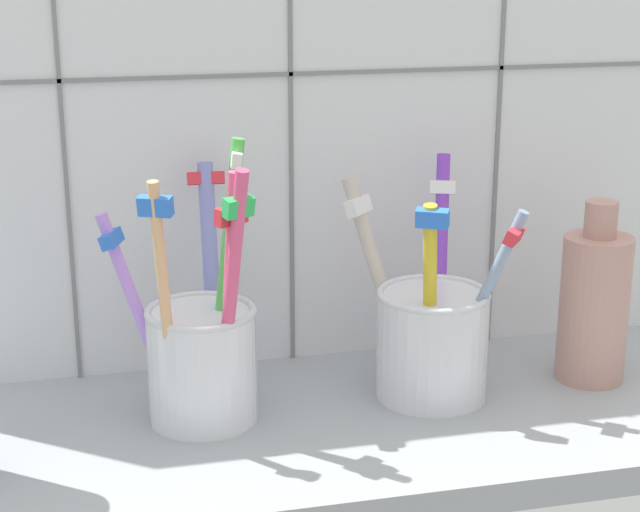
{
  "coord_description": "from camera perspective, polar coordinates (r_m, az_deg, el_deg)",
  "views": [
    {
      "loc": [
        -15.44,
        -62.67,
        33.2
      ],
      "look_at": [
        0.0,
        1.93,
        12.85
      ],
      "focal_mm": 59.12,
      "sensor_mm": 36.0,
      "label": 1
    }
  ],
  "objects": [
    {
      "name": "tile_wall_back",
      "position": [
        0.77,
        -1.76,
        9.04
      ],
      "size": [
        64.0,
        2.2,
        45.0
      ],
      "color": "white",
      "rests_on": "ground"
    },
    {
      "name": "toothbrush_cup_left",
      "position": [
        0.7,
        -6.39,
        -5.06
      ],
      "size": [
        10.12,
        13.27,
        19.0
      ],
      "color": "white",
      "rests_on": "counter_slab"
    },
    {
      "name": "counter_slab",
      "position": [
        0.72,
        0.36,
        -9.48
      ],
      "size": [
        64.0,
        22.0,
        2.0
      ],
      "primitive_type": "cube",
      "color": "#9EA3A8",
      "rests_on": "ground"
    },
    {
      "name": "toothbrush_cup_right",
      "position": [
        0.74,
        6.05,
        -4.27
      ],
      "size": [
        10.63,
        11.56,
        16.09
      ],
      "color": "silver",
      "rests_on": "counter_slab"
    },
    {
      "name": "ceramic_vase",
      "position": [
        0.78,
        14.61,
        -2.54
      ],
      "size": [
        4.97,
        4.97,
        13.34
      ],
      "color": "tan",
      "rests_on": "counter_slab"
    }
  ]
}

